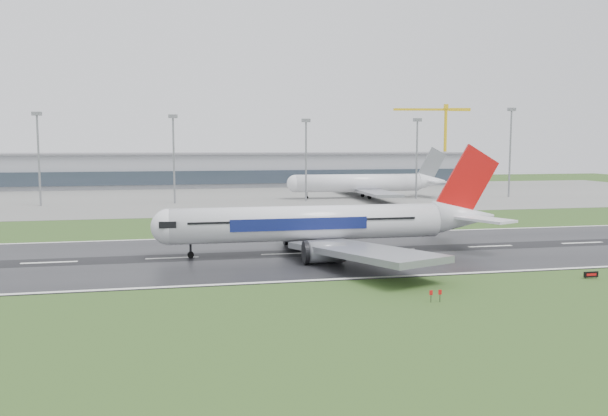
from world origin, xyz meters
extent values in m
plane|color=#284519|center=(0.00, 0.00, 0.00)|extent=(520.00, 520.00, 0.00)
cube|color=black|center=(0.00, 0.00, 0.05)|extent=(400.00, 45.00, 0.10)
cube|color=slate|center=(0.00, 125.00, 0.04)|extent=(400.00, 130.00, 0.08)
cube|color=gray|center=(0.00, 185.00, 7.50)|extent=(240.00, 36.00, 15.00)
cylinder|color=gray|center=(-62.07, 100.00, 14.35)|extent=(0.64, 0.64, 28.70)
cylinder|color=gray|center=(-20.13, 100.00, 14.13)|extent=(0.64, 0.64, 28.26)
cylinder|color=gray|center=(24.65, 100.00, 13.63)|extent=(0.64, 0.64, 27.26)
cylinder|color=gray|center=(65.38, 100.00, 13.89)|extent=(0.64, 0.64, 27.79)
cylinder|color=gray|center=(102.22, 100.00, 15.96)|extent=(0.64, 0.64, 31.91)
camera|label=1|loc=(-18.52, -105.65, 19.61)|focal=35.80mm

